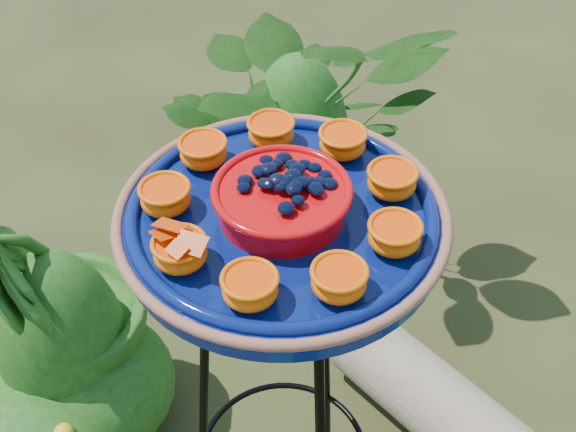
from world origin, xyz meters
name	(u,v)px	position (x,y,z in m)	size (l,w,h in m)	color
tripod_stand	(283,381)	(-0.02, -0.04, 0.54)	(0.39, 0.39, 0.89)	black
feeder_dish	(282,215)	(-0.02, -0.04, 0.93)	(0.55, 0.55, 0.11)	#07155B
driftwood_log	(441,407)	(0.04, 0.40, 0.09)	(0.18, 0.18, 0.54)	gray
shrub_back_left	(298,126)	(-0.69, 0.60, 0.40)	(0.72, 0.62, 0.80)	#1A4713
shrub_front_left	(52,307)	(-0.55, -0.21, 0.40)	(0.44, 0.35, 0.80)	#1A4713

